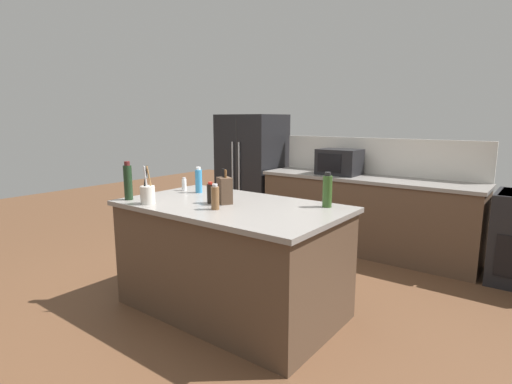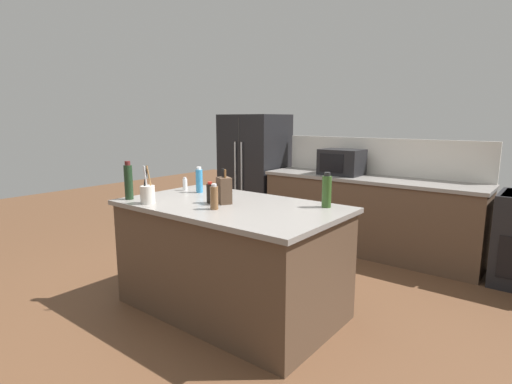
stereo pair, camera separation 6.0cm
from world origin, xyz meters
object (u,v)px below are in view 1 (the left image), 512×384
Objects in this scene: soy_sauce_bottle at (210,193)px; olive_oil_bottle at (327,191)px; refrigerator at (252,172)px; pepper_grinder at (215,197)px; utensil_crock at (148,194)px; wine_bottle at (128,182)px; salt_shaker at (184,184)px; dish_soap_bottle at (199,181)px; microwave at (339,162)px; knife_block at (225,190)px.

soy_sauce_bottle is 0.64× the size of olive_oil_bottle.
refrigerator is 9.46× the size of soy_sauce_bottle.
pepper_grinder is 0.71× the size of olive_oil_bottle.
wine_bottle is at bearing 177.65° from utensil_crock.
wine_bottle is (-0.87, -0.17, 0.06)m from pepper_grinder.
utensil_crock is 0.52m from soy_sauce_bottle.
soy_sauce_bottle is at bearing -24.29° from salt_shaker.
dish_soap_bottle is at bearing -65.45° from refrigerator.
microwave is 2.54× the size of pepper_grinder.
microwave is 1.97m from olive_oil_bottle.
salt_shaker is at bearing 85.24° from wine_bottle.
refrigerator reaches higher than pepper_grinder.
refrigerator is 2.93m from pepper_grinder.
pepper_grinder is at bearing 11.36° from wine_bottle.
soy_sauce_bottle is 0.97m from olive_oil_bottle.
pepper_grinder is at bearing 17.47° from utensil_crock.
knife_block is 2.22× the size of salt_shaker.
microwave is 1.77× the size of knife_block.
soy_sauce_bottle is at bearing 40.39° from utensil_crock.
knife_block reaches higher than salt_shaker.
pepper_grinder is at bearing -27.86° from salt_shaker.
knife_block is at bearing 26.23° from wine_bottle.
dish_soap_bottle is 1.38× the size of soy_sauce_bottle.
pepper_grinder is 1.55× the size of salt_shaker.
olive_oil_bottle reaches higher than soy_sauce_bottle.
wine_bottle is at bearing -75.55° from refrigerator.
soy_sauce_bottle is (0.43, -0.29, -0.03)m from dish_soap_bottle.
wine_bottle is at bearing -168.64° from pepper_grinder.
microwave is 3.94× the size of salt_shaker.
soy_sauce_bottle is 0.75m from wine_bottle.
knife_block is 0.87m from wine_bottle.
knife_block is 0.86× the size of wine_bottle.
pepper_grinder is 1.12× the size of soy_sauce_bottle.
utensil_crock is at bearing -2.35° from wine_bottle.
wine_bottle is (-0.28, 0.01, 0.08)m from utensil_crock.
dish_soap_bottle reaches higher than pepper_grinder.
salt_shaker is (-0.23, 0.62, -0.02)m from utensil_crock.
salt_shaker is (-0.82, 0.43, -0.03)m from pepper_grinder.
refrigerator reaches higher than knife_block.
knife_block is at bearing 28.97° from soy_sauce_bottle.
dish_soap_bottle is (-0.51, -1.99, -0.04)m from microwave.
soy_sauce_bottle is (1.36, -2.33, 0.17)m from refrigerator.
microwave is at bearing -2.04° from refrigerator.
olive_oil_bottle is at bearing 32.49° from utensil_crock.
olive_oil_bottle is at bearing -40.26° from refrigerator.
soy_sauce_bottle is at bearing 142.16° from pepper_grinder.
knife_block reaches higher than dish_soap_bottle.
refrigerator is 13.05× the size of salt_shaker.
salt_shaker is (0.73, -2.04, 0.15)m from refrigerator.
microwave is 2.66m from utensil_crock.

